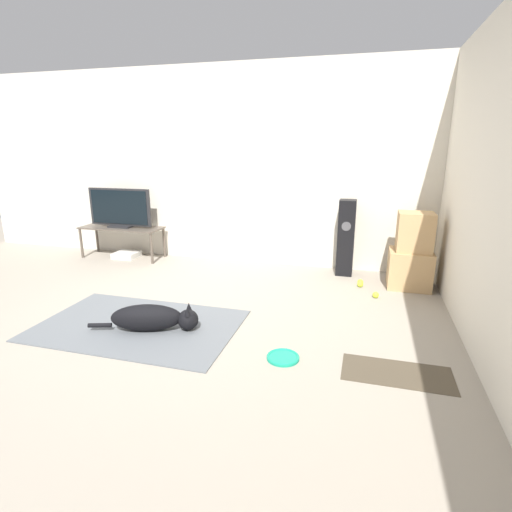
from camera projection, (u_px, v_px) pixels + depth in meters
name	position (u px, v px, depth m)	size (l,w,h in m)	color
ground_plane	(162.00, 321.00, 3.66)	(12.00, 12.00, 0.00)	#9E9384
wall_back	(233.00, 167.00, 5.26)	(8.00, 0.06, 2.55)	silver
wall_right	(504.00, 189.00, 2.64)	(0.06, 8.00, 2.55)	silver
area_rug	(138.00, 325.00, 3.56)	(1.76, 1.12, 0.01)	slate
dog	(154.00, 318.00, 3.42)	(0.91, 0.38, 0.24)	black
frisbee	(283.00, 357.00, 3.00)	(0.25, 0.25, 0.03)	#199E7A
cardboard_box_lower	(409.00, 269.00, 4.48)	(0.46, 0.41, 0.42)	tan
cardboard_box_upper	(415.00, 232.00, 4.36)	(0.37, 0.33, 0.43)	tan
floor_speaker	(346.00, 238.00, 4.85)	(0.20, 0.20, 0.93)	black
tv_stand	(122.00, 231.00, 5.62)	(1.17, 0.41, 0.44)	brown
tv	(120.00, 208.00, 5.54)	(0.93, 0.20, 0.54)	#232326
tennis_ball_by_boxes	(360.00, 282.00, 4.59)	(0.07, 0.07, 0.07)	#C6E033
tennis_ball_near_speaker	(360.00, 284.00, 4.52)	(0.07, 0.07, 0.07)	#C6E033
tennis_ball_loose_on_carpet	(376.00, 295.00, 4.20)	(0.07, 0.07, 0.07)	#C6E033
game_console	(127.00, 255.00, 5.71)	(0.32, 0.29, 0.08)	white
door_mat	(397.00, 373.00, 2.81)	(0.76, 0.37, 0.01)	#4C4233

